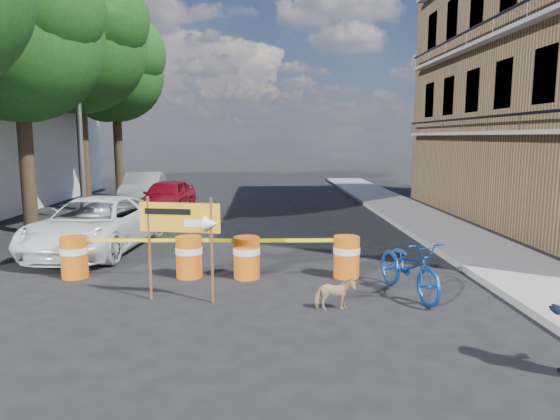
{
  "coord_description": "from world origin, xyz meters",
  "views": [
    {
      "loc": [
        0.47,
        -8.75,
        3.02
      ],
      "look_at": [
        0.9,
        2.96,
        1.3
      ],
      "focal_mm": 32.0,
      "sensor_mm": 36.0,
      "label": 1
    }
  ],
  "objects": [
    {
      "name": "sedan_silver",
      "position": [
        -4.8,
        13.55,
        0.73
      ],
      "size": [
        1.91,
        4.53,
        1.45
      ],
      "primitive_type": "imported",
      "rotation": [
        0.0,
        0.0,
        0.09
      ],
      "color": "#9FA2A5",
      "rests_on": "ground"
    },
    {
      "name": "barrel_mid_right",
      "position": [
        0.13,
        1.73,
        0.47
      ],
      "size": [
        0.58,
        0.58,
        0.9
      ],
      "color": "#DB470C",
      "rests_on": "ground"
    },
    {
      "name": "barrel_mid_left",
      "position": [
        -1.11,
        1.83,
        0.47
      ],
      "size": [
        0.58,
        0.58,
        0.9
      ],
      "color": "#DB470C",
      "rests_on": "ground"
    },
    {
      "name": "ground",
      "position": [
        0.0,
        0.0,
        0.0
      ],
      "size": [
        120.0,
        120.0,
        0.0
      ],
      "primitive_type": "plane",
      "color": "black",
      "rests_on": "ground"
    },
    {
      "name": "barrel_far_right",
      "position": [
        2.29,
        1.71,
        0.47
      ],
      "size": [
        0.58,
        0.58,
        0.9
      ],
      "color": "#DB470C",
      "rests_on": "ground"
    },
    {
      "name": "streetlamp",
      "position": [
        -5.93,
        9.5,
        4.38
      ],
      "size": [
        1.25,
        0.18,
        8.0
      ],
      "color": "gray",
      "rests_on": "ground"
    },
    {
      "name": "dog",
      "position": [
        1.74,
        -0.35,
        0.29
      ],
      "size": [
        0.7,
        0.34,
        0.58
      ],
      "primitive_type": "imported",
      "rotation": [
        0.0,
        0.0,
        1.61
      ],
      "color": "tan",
      "rests_on": "ground"
    },
    {
      "name": "tree_mid_b",
      "position": [
        -6.73,
        12.0,
        6.71
      ],
      "size": [
        5.67,
        5.4,
        9.62
      ],
      "color": "#332316",
      "rests_on": "ground"
    },
    {
      "name": "barrel_far_left",
      "position": [
        -3.59,
        1.9,
        0.47
      ],
      "size": [
        0.58,
        0.58,
        0.9
      ],
      "color": "#DB470C",
      "rests_on": "ground"
    },
    {
      "name": "detour_sign",
      "position": [
        -0.83,
        0.19,
        1.43
      ],
      "size": [
        1.5,
        0.44,
        1.95
      ],
      "rotation": [
        0.0,
        0.0,
        -0.18
      ],
      "color": "#592D19",
      "rests_on": "ground"
    },
    {
      "name": "tree_far",
      "position": [
        -6.74,
        17.0,
        6.22
      ],
      "size": [
        5.04,
        4.8,
        8.84
      ],
      "color": "#332316",
      "rests_on": "ground"
    },
    {
      "name": "bicycle",
      "position": [
        3.29,
        0.45,
        1.06
      ],
      "size": [
        1.0,
        1.27,
        2.13
      ],
      "primitive_type": "imported",
      "rotation": [
        0.0,
        0.0,
        0.25
      ],
      "color": "#124095",
      "rests_on": "ground"
    },
    {
      "name": "suv_white",
      "position": [
        -3.96,
        4.49,
        0.71
      ],
      "size": [
        2.93,
        5.33,
        1.42
      ],
      "primitive_type": "imported",
      "rotation": [
        0.0,
        0.0,
        -0.12
      ],
      "color": "white",
      "rests_on": "ground"
    },
    {
      "name": "tree_mid_a",
      "position": [
        -6.74,
        7.0,
        6.01
      ],
      "size": [
        5.25,
        5.0,
        8.68
      ],
      "color": "#332316",
      "rests_on": "ground"
    },
    {
      "name": "sedan_red",
      "position": [
        -3.31,
        11.1,
        0.68
      ],
      "size": [
        2.07,
        4.14,
        1.35
      ],
      "primitive_type": "imported",
      "rotation": [
        0.0,
        0.0,
        -0.12
      ],
      "color": "maroon",
      "rests_on": "ground"
    },
    {
      "name": "sidewalk_east",
      "position": [
        6.2,
        6.0,
        0.07
      ],
      "size": [
        2.4,
        40.0,
        0.15
      ],
      "primitive_type": "cube",
      "color": "gray",
      "rests_on": "ground"
    }
  ]
}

